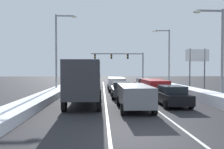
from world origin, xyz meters
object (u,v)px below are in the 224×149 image
(sedan_maroon_right_lane_third, at_px, (143,84))
(street_lamp_right_near, at_px, (218,46))
(suv_gray_center_lane_nearest, at_px, (134,95))
(suv_white_center_lane_third, at_px, (116,83))
(sedan_black_right_lane_nearest, at_px, (171,95))
(sedan_charcoal_center_lane_second, at_px, (121,90))
(traffic_light_gantry, at_px, (125,60))
(sedan_green_left_lane_second, at_px, (87,87))
(street_lamp_right_mid, at_px, (167,53))
(roadside_sign_right, at_px, (197,60))
(suv_red_right_lane_second, at_px, (154,86))
(sedan_navy_left_lane_third, at_px, (93,84))
(street_lamp_left_mid, at_px, (59,47))
(box_truck_left_lane_nearest, at_px, (84,80))

(sedan_maroon_right_lane_third, distance_m, street_lamp_right_near, 12.13)
(suv_gray_center_lane_nearest, xyz_separation_m, suv_white_center_lane_third, (-0.35, 13.07, 0.00))
(sedan_black_right_lane_nearest, height_order, suv_white_center_lane_third, suv_white_center_lane_third)
(suv_white_center_lane_third, relative_size, street_lamp_right_near, 0.63)
(sedan_charcoal_center_lane_second, distance_m, traffic_light_gantry, 24.44)
(sedan_charcoal_center_lane_second, bearing_deg, sedan_maroon_right_lane_third, 63.60)
(sedan_black_right_lane_nearest, height_order, sedan_green_left_lane_second, same)
(street_lamp_right_mid, bearing_deg, suv_gray_center_lane_nearest, -113.16)
(sedan_green_left_lane_second, xyz_separation_m, roadside_sign_right, (14.33, 4.56, 3.25))
(suv_red_right_lane_second, relative_size, sedan_charcoal_center_lane_second, 1.09)
(sedan_green_left_lane_second, bearing_deg, street_lamp_right_mid, 36.66)
(sedan_green_left_lane_second, height_order, street_lamp_right_near, street_lamp_right_near)
(sedan_black_right_lane_nearest, height_order, traffic_light_gantry, traffic_light_gantry)
(sedan_black_right_lane_nearest, height_order, street_lamp_right_near, street_lamp_right_near)
(sedan_green_left_lane_second, distance_m, sedan_navy_left_lane_third, 6.24)
(sedan_charcoal_center_lane_second, distance_m, street_lamp_right_near, 9.36)
(traffic_light_gantry, xyz_separation_m, street_lamp_left_mid, (-9.89, -18.77, 0.73))
(sedan_charcoal_center_lane_second, distance_m, suv_white_center_lane_third, 6.50)
(street_lamp_right_near, height_order, street_lamp_left_mid, street_lamp_left_mid)
(street_lamp_right_mid, bearing_deg, sedan_green_left_lane_second, -143.34)
(box_truck_left_lane_nearest, relative_size, traffic_light_gantry, 0.66)
(box_truck_left_lane_nearest, xyz_separation_m, traffic_light_gantry, (6.10, 28.49, 2.84))
(box_truck_left_lane_nearest, distance_m, sedan_green_left_lane_second, 7.32)
(sedan_charcoal_center_lane_second, relative_size, roadside_sign_right, 0.82)
(suv_red_right_lane_second, height_order, street_lamp_left_mid, street_lamp_left_mid)
(suv_red_right_lane_second, distance_m, street_lamp_right_mid, 11.92)
(box_truck_left_lane_nearest, bearing_deg, suv_white_center_lane_third, 73.98)
(sedan_maroon_right_lane_third, distance_m, street_lamp_left_mid, 11.80)
(suv_gray_center_lane_nearest, height_order, suv_white_center_lane_third, same)
(sedan_green_left_lane_second, bearing_deg, sedan_black_right_lane_nearest, -47.94)
(suv_red_right_lane_second, bearing_deg, street_lamp_right_near, -45.30)
(sedan_navy_left_lane_third, relative_size, street_lamp_left_mid, 0.49)
(suv_red_right_lane_second, height_order, sedan_navy_left_lane_third, suv_red_right_lane_second)
(suv_red_right_lane_second, bearing_deg, suv_white_center_lane_third, 122.34)
(suv_red_right_lane_second, distance_m, sedan_green_left_lane_second, 7.24)
(sedan_charcoal_center_lane_second, xyz_separation_m, street_lamp_left_mid, (-7.00, 5.17, 4.70))
(suv_gray_center_lane_nearest, relative_size, street_lamp_right_near, 0.63)
(suv_white_center_lane_third, height_order, box_truck_left_lane_nearest, box_truck_left_lane_nearest)
(sedan_maroon_right_lane_third, bearing_deg, sedan_green_left_lane_second, -147.12)
(suv_gray_center_lane_nearest, height_order, box_truck_left_lane_nearest, box_truck_left_lane_nearest)
(suv_gray_center_lane_nearest, height_order, street_lamp_left_mid, street_lamp_left_mid)
(sedan_black_right_lane_nearest, height_order, suv_red_right_lane_second, suv_red_right_lane_second)
(suv_white_center_lane_third, xyz_separation_m, box_truck_left_lane_nearest, (-3.17, -11.05, 0.88))
(sedan_black_right_lane_nearest, height_order, roadside_sign_right, roadside_sign_right)
(suv_red_right_lane_second, distance_m, traffic_light_gantry, 23.34)
(suv_gray_center_lane_nearest, height_order, roadside_sign_right, roadside_sign_right)
(box_truck_left_lane_nearest, relative_size, street_lamp_right_near, 0.93)
(suv_white_center_lane_third, height_order, sedan_navy_left_lane_third, suv_white_center_lane_third)
(suv_white_center_lane_third, bearing_deg, street_lamp_right_mid, 30.51)
(sedan_black_right_lane_nearest, bearing_deg, street_lamp_right_near, 19.13)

